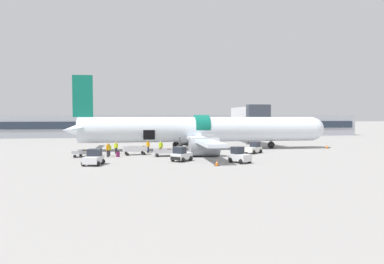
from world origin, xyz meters
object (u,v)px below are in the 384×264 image
object	(u,v)px
baggage_tug_lead	(254,149)
baggage_tug_rear	(94,158)
baggage_cart_loading	(136,150)
ground_crew_supervisor	(108,150)
ground_crew_helper	(109,149)
ground_crew_loader_b	(161,147)
airplane	(198,130)
ground_crew_loader_a	(148,146)
baggage_cart_empty	(87,153)
baggage_tug_spare	(181,155)
baggage_cart_queued	(167,152)
baggage_tug_mid	(239,156)
suitcase_on_tarmac_upright	(118,154)
ground_crew_driver	(116,147)

from	to	relation	value
baggage_tug_lead	baggage_tug_rear	xyz separation A→B (m)	(-20.54, -8.28, 0.05)
baggage_cart_loading	ground_crew_supervisor	bearing A→B (deg)	-150.34
ground_crew_helper	ground_crew_supervisor	bearing A→B (deg)	-91.39
ground_crew_supervisor	ground_crew_loader_b	bearing A→B (deg)	27.92
airplane	ground_crew_loader_a	world-z (taller)	airplane
baggage_cart_loading	baggage_cart_empty	bearing A→B (deg)	-165.36
airplane	baggage_tug_spare	xyz separation A→B (m)	(-4.27, -13.22, -2.29)
baggage_tug_lead	baggage_tug_rear	size ratio (longest dim) A/B	0.98
baggage_tug_lead	baggage_cart_queued	bearing A→B (deg)	-173.35
baggage_cart_empty	baggage_tug_rear	bearing A→B (deg)	-76.15
baggage_tug_mid	baggage_cart_queued	bearing A→B (deg)	134.40
baggage_cart_empty	suitcase_on_tarmac_upright	xyz separation A→B (m)	(3.89, -0.39, -0.13)
baggage_tug_mid	ground_crew_driver	world-z (taller)	baggage_tug_mid
baggage_tug_rear	airplane	bearing A→B (deg)	46.96
baggage_tug_rear	baggage_tug_spare	xyz separation A→B (m)	(9.53, 1.56, -0.01)
ground_crew_loader_b	airplane	bearing A→B (deg)	35.06
baggage_cart_empty	ground_crew_loader_a	bearing A→B (deg)	27.28
baggage_tug_mid	ground_crew_loader_b	bearing A→B (deg)	125.40
baggage_tug_mid	ground_crew_driver	bearing A→B (deg)	141.25
baggage_cart_loading	baggage_tug_rear	bearing A→B (deg)	-116.06
baggage_cart_loading	ground_crew_helper	world-z (taller)	ground_crew_helper
airplane	baggage_tug_rear	distance (m)	20.36
baggage_tug_rear	ground_crew_loader_a	bearing A→B (deg)	62.03
ground_crew_supervisor	baggage_cart_queued	bearing A→B (deg)	-0.21
ground_crew_helper	baggage_tug_lead	bearing A→B (deg)	-0.32
baggage_cart_empty	ground_crew_supervisor	size ratio (longest dim) A/B	2.22
baggage_cart_queued	ground_crew_loader_b	world-z (taller)	ground_crew_loader_b
baggage_tug_spare	baggage_cart_queued	world-z (taller)	baggage_tug_spare
baggage_tug_spare	airplane	bearing A→B (deg)	72.09
baggage_tug_mid	baggage_tug_rear	bearing A→B (deg)	177.45
baggage_tug_lead	ground_crew_supervisor	size ratio (longest dim) A/B	1.59
baggage_cart_queued	ground_crew_driver	distance (m)	7.74
ground_crew_loader_a	baggage_tug_rear	bearing A→B (deg)	-117.97
baggage_cart_empty	ground_crew_loader_b	xyz separation A→B (m)	(9.56, 3.28, 0.43)
ground_crew_driver	suitcase_on_tarmac_upright	bearing A→B (deg)	-82.73
ground_crew_loader_b	suitcase_on_tarmac_upright	distance (m)	6.77
baggage_cart_loading	ground_crew_helper	bearing A→B (deg)	-172.11
airplane	baggage_cart_loading	bearing A→B (deg)	-147.99
ground_crew_loader_a	suitcase_on_tarmac_upright	bearing A→B (deg)	-131.49
ground_crew_loader_b	ground_crew_supervisor	size ratio (longest dim) A/B	0.94
ground_crew_loader_a	ground_crew_supervisor	xyz separation A→B (m)	(-5.13, -4.39, 0.02)
ground_crew_loader_b	baggage_tug_spare	bearing A→B (deg)	-78.87
suitcase_on_tarmac_upright	baggage_cart_queued	bearing A→B (deg)	-0.19
ground_crew_loader_b	baggage_cart_empty	bearing A→B (deg)	-161.05
ground_crew_supervisor	suitcase_on_tarmac_upright	size ratio (longest dim) A/B	2.30
suitcase_on_tarmac_upright	ground_crew_loader_b	bearing A→B (deg)	32.91
baggage_tug_spare	baggage_cart_loading	bearing A→B (deg)	125.44
baggage_cart_empty	ground_crew_supervisor	xyz separation A→B (m)	(2.65, -0.38, 0.49)
baggage_tug_spare	ground_crew_driver	bearing A→B (deg)	131.06
baggage_cart_empty	ground_crew_helper	world-z (taller)	ground_crew_helper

